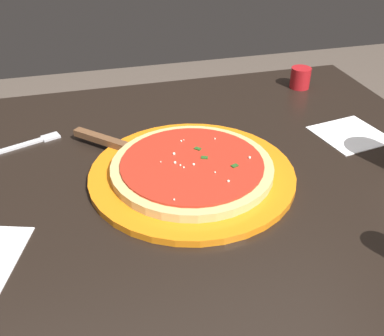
# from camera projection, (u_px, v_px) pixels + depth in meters

# --- Properties ---
(restaurant_table) EXTENTS (1.01, 0.88, 0.72)m
(restaurant_table) POSITION_uv_depth(u_px,v_px,m) (210.00, 219.00, 0.93)
(restaurant_table) COLOR black
(restaurant_table) RESTS_ON ground_plane
(serving_plate) EXTENTS (0.38, 0.38, 0.01)m
(serving_plate) POSITION_uv_depth(u_px,v_px,m) (192.00, 174.00, 0.83)
(serving_plate) COLOR orange
(serving_plate) RESTS_ON restaurant_table
(pizza) EXTENTS (0.30, 0.30, 0.02)m
(pizza) POSITION_uv_depth(u_px,v_px,m) (192.00, 167.00, 0.82)
(pizza) COLOR #DBB26B
(pizza) RESTS_ON serving_plate
(pizza_server) EXTENTS (0.19, 0.19, 0.01)m
(pizza_server) POSITION_uv_depth(u_px,v_px,m) (117.00, 145.00, 0.90)
(pizza_server) COLOR silver
(pizza_server) RESTS_ON serving_plate
(cup_small_sauce) EXTENTS (0.05, 0.05, 0.05)m
(cup_small_sauce) POSITION_uv_depth(u_px,v_px,m) (300.00, 78.00, 1.17)
(cup_small_sauce) COLOR #B2191E
(cup_small_sauce) RESTS_ON restaurant_table
(napkin_loose_left) EXTENTS (0.16, 0.15, 0.00)m
(napkin_loose_left) POSITION_uv_depth(u_px,v_px,m) (350.00, 135.00, 0.97)
(napkin_loose_left) COLOR white
(napkin_loose_left) RESTS_ON restaurant_table
(fork) EXTENTS (0.18, 0.08, 0.00)m
(fork) POSITION_uv_depth(u_px,v_px,m) (21.00, 146.00, 0.93)
(fork) COLOR silver
(fork) RESTS_ON restaurant_table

